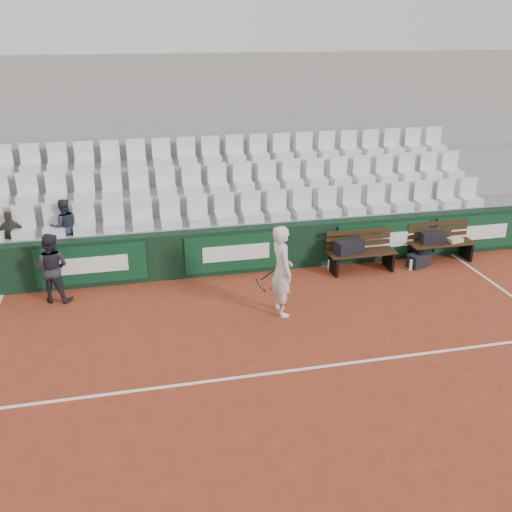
{
  "coord_description": "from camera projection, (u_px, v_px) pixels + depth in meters",
  "views": [
    {
      "loc": [
        -2.26,
        -7.32,
        5.12
      ],
      "look_at": [
        -0.08,
        2.4,
        1.0
      ],
      "focal_mm": 40.0,
      "sensor_mm": 36.0,
      "label": 1
    }
  ],
  "objects": [
    {
      "name": "seat_row_front",
      "position": [
        239.0,
        208.0,
        12.52
      ],
      "size": [
        11.9,
        0.44,
        0.63
      ],
      "primitive_type": "cube",
      "color": "silver",
      "rests_on": "grandstand_tier_front"
    },
    {
      "name": "grandstand_tier_mid",
      "position": [
        231.0,
        217.0,
        13.76
      ],
      "size": [
        18.0,
        0.95,
        1.45
      ],
      "primitive_type": "cube",
      "color": "gray",
      "rests_on": "ground"
    },
    {
      "name": "bench_right",
      "position": [
        441.0,
        251.0,
        13.06
      ],
      "size": [
        1.5,
        0.56,
        0.45
      ],
      "primitive_type": "cube",
      "color": "#372010",
      "rests_on": "ground"
    },
    {
      "name": "sports_bag_left",
      "position": [
        349.0,
        246.0,
        12.36
      ],
      "size": [
        0.7,
        0.45,
        0.28
      ],
      "primitive_type": "cube",
      "rotation": [
        0.0,
        0.0,
        0.29
      ],
      "color": "black",
      "rests_on": "bench_left"
    },
    {
      "name": "water_bottle_far",
      "position": [
        411.0,
        265.0,
        12.57
      ],
      "size": [
        0.07,
        0.07,
        0.25
      ],
      "primitive_type": "cylinder",
      "color": "silver",
      "rests_on": "ground"
    },
    {
      "name": "grandstand_tier_front",
      "position": [
        238.0,
        240.0,
        12.99
      ],
      "size": [
        18.0,
        0.95,
        1.0
      ],
      "primitive_type": "cube",
      "color": "gray",
      "rests_on": "ground"
    },
    {
      "name": "water_bottle_near",
      "position": [
        329.0,
        265.0,
        12.61
      ],
      "size": [
        0.07,
        0.07,
        0.25
      ],
      "primitive_type": "cylinder",
      "color": "silver",
      "rests_on": "ground"
    },
    {
      "name": "sports_bag_right",
      "position": [
        433.0,
        238.0,
        12.89
      ],
      "size": [
        0.55,
        0.29,
        0.24
      ],
      "primitive_type": "cube",
      "rotation": [
        0.0,
        0.0,
        -0.09
      ],
      "color": "black",
      "rests_on": "bench_right"
    },
    {
      "name": "ground",
      "position": [
        294.0,
        370.0,
        9.01
      ],
      "size": [
        80.0,
        80.0,
        0.0
      ],
      "primitive_type": "plane",
      "color": "#933721",
      "rests_on": "ground"
    },
    {
      "name": "ball_kid",
      "position": [
        52.0,
        268.0,
        11.02
      ],
      "size": [
        0.81,
        0.71,
        1.4
      ],
      "primitive_type": "imported",
      "rotation": [
        0.0,
        0.0,
        2.84
      ],
      "color": "black",
      "rests_on": "ground"
    },
    {
      "name": "grandstand_rear_wall",
      "position": [
        219.0,
        144.0,
        14.62
      ],
      "size": [
        18.0,
        0.3,
        4.4
      ],
      "primitive_type": "cube",
      "color": "gray",
      "rests_on": "ground"
    },
    {
      "name": "tennis_player",
      "position": [
        282.0,
        271.0,
        10.46
      ],
      "size": [
        0.73,
        0.67,
        1.74
      ],
      "color": "silver",
      "rests_on": "ground"
    },
    {
      "name": "grandstand_tier_back",
      "position": [
        224.0,
        197.0,
        14.53
      ],
      "size": [
        18.0,
        0.95,
        1.9
      ],
      "primitive_type": "cube",
      "color": "gray",
      "rests_on": "ground"
    },
    {
      "name": "sports_bag_ground",
      "position": [
        419.0,
        260.0,
        12.78
      ],
      "size": [
        0.56,
        0.45,
        0.29
      ],
      "primitive_type": "cube",
      "rotation": [
        0.0,
        0.0,
        0.36
      ],
      "color": "black",
      "rests_on": "ground"
    },
    {
      "name": "bench_left",
      "position": [
        361.0,
        261.0,
        12.52
      ],
      "size": [
        1.5,
        0.56,
        0.45
      ],
      "primitive_type": "cube",
      "color": "#362010",
      "rests_on": "ground"
    },
    {
      "name": "towel",
      "position": [
        455.0,
        240.0,
        12.99
      ],
      "size": [
        0.36,
        0.28,
        0.09
      ],
      "primitive_type": "cube",
      "rotation": [
        0.0,
        0.0,
        0.15
      ],
      "color": "tan",
      "rests_on": "bench_right"
    },
    {
      "name": "spectator_c",
      "position": [
        62.0,
        206.0,
        11.71
      ],
      "size": [
        0.65,
        0.55,
        1.19
      ],
      "primitive_type": "imported",
      "rotation": [
        0.0,
        0.0,
        3.32
      ],
      "color": "#202630",
      "rests_on": "grandstand_tier_front"
    },
    {
      "name": "back_barrier",
      "position": [
        247.0,
        249.0,
        12.43
      ],
      "size": [
        18.0,
        0.34,
        1.0
      ],
      "color": "black",
      "rests_on": "ground"
    },
    {
      "name": "spectator_b",
      "position": [
        8.0,
        214.0,
        11.53
      ],
      "size": [
        0.61,
        0.34,
        0.99
      ],
      "primitive_type": "imported",
      "rotation": [
        0.0,
        0.0,
        3.31
      ],
      "color": "#302B26",
      "rests_on": "grandstand_tier_front"
    },
    {
      "name": "seat_row_back",
      "position": [
        224.0,
        149.0,
        13.89
      ],
      "size": [
        11.9,
        0.44,
        0.63
      ],
      "primitive_type": "cube",
      "color": "silver",
      "rests_on": "grandstand_tier_back"
    },
    {
      "name": "court_baseline",
      "position": [
        294.0,
        370.0,
        9.01
      ],
      "size": [
        18.0,
        0.06,
        0.01
      ],
      "primitive_type": "cube",
      "color": "white",
      "rests_on": "ground"
    },
    {
      "name": "seat_row_mid",
      "position": [
        231.0,
        177.0,
        13.21
      ],
      "size": [
        11.9,
        0.44,
        0.63
      ],
      "primitive_type": "cube",
      "color": "silver",
      "rests_on": "grandstand_tier_mid"
    }
  ]
}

